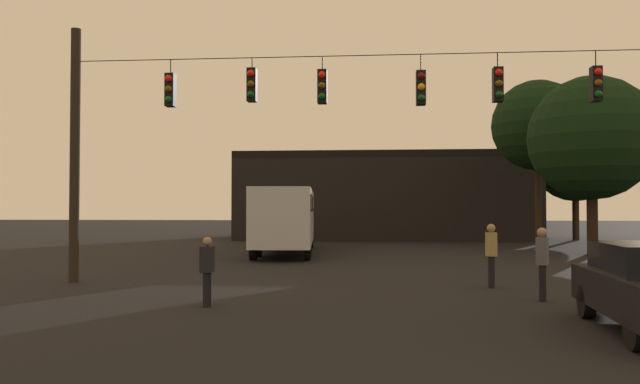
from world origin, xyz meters
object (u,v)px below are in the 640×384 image
object	(u,v)px
city_bus	(286,214)
tree_behind_building	(591,138)
tree_right_far	(575,159)
pedestrian_crossing_left	(542,259)
pedestrian_crossing_right	(491,251)
tree_left_silhouette	(537,126)
pedestrian_crossing_center	(207,268)

from	to	relation	value
city_bus	tree_behind_building	world-z (taller)	tree_behind_building
tree_behind_building	tree_right_far	world-z (taller)	tree_behind_building
pedestrian_crossing_left	tree_behind_building	xyz separation A→B (m)	(6.31, 15.47, 4.47)
pedestrian_crossing_right	tree_right_far	bearing A→B (deg)	68.45
tree_right_far	tree_left_silhouette	bearing A→B (deg)	-119.15
pedestrian_crossing_center	tree_left_silhouette	world-z (taller)	tree_left_silhouette
city_bus	pedestrian_crossing_center	xyz separation A→B (m)	(0.59, -16.38, -1.02)
pedestrian_crossing_center	tree_right_far	size ratio (longest dim) A/B	0.18
pedestrian_crossing_right	tree_right_far	xyz separation A→B (m)	(10.39, 26.31, 4.47)
city_bus	pedestrian_crossing_center	distance (m)	16.43
pedestrian_crossing_right	tree_behind_building	world-z (taller)	tree_behind_building
city_bus	pedestrian_crossing_center	size ratio (longest dim) A/B	7.39
tree_left_silhouette	tree_behind_building	xyz separation A→B (m)	(1.15, -5.14, -1.29)
tree_left_silhouette	tree_behind_building	bearing A→B (deg)	-77.34
tree_left_silhouette	pedestrian_crossing_right	bearing A→B (deg)	-107.87
pedestrian_crossing_right	tree_right_far	world-z (taller)	tree_right_far
pedestrian_crossing_center	tree_behind_building	size ratio (longest dim) A/B	0.18
city_bus	pedestrian_crossing_right	world-z (taller)	city_bus
city_bus	tree_behind_building	xyz separation A→B (m)	(14.36, 0.54, 3.56)
pedestrian_crossing_left	pedestrian_crossing_right	distance (m)	2.51
tree_behind_building	tree_right_far	bearing A→B (deg)	75.74
pedestrian_crossing_left	pedestrian_crossing_center	xyz separation A→B (m)	(-7.46, -1.46, -0.11)
pedestrian_crossing_center	pedestrian_crossing_right	size ratio (longest dim) A/B	0.88
city_bus	tree_right_far	xyz separation A→B (m)	(17.72, 13.78, 3.58)
pedestrian_crossing_center	tree_left_silhouette	bearing A→B (deg)	60.24
city_bus	pedestrian_crossing_center	world-z (taller)	city_bus
city_bus	pedestrian_crossing_right	bearing A→B (deg)	-59.63
pedestrian_crossing_right	pedestrian_crossing_center	bearing A→B (deg)	-150.22
pedestrian_crossing_right	tree_right_far	size ratio (longest dim) A/B	0.21
pedestrian_crossing_center	tree_left_silhouette	xyz separation A→B (m)	(12.62, 22.07, 5.87)
tree_behind_building	pedestrian_crossing_left	bearing A→B (deg)	-112.20
tree_left_silhouette	tree_right_far	bearing A→B (deg)	60.85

